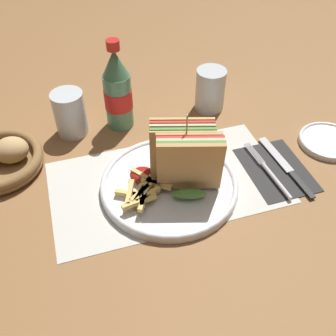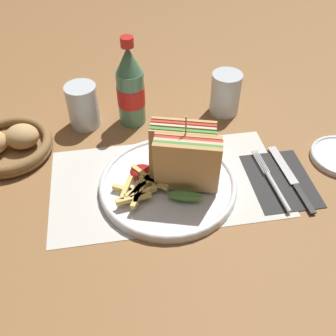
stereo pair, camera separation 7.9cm
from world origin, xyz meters
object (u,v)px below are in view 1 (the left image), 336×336
object	(u,v)px
glass_near	(210,90)
glass_far	(70,113)
plate_main	(171,185)
club_sandwich	(186,158)
side_saucer	(328,141)
knife	(286,167)
coke_bottle_near	(118,91)
fork	(271,175)

from	to	relation	value
glass_near	glass_far	xyz separation A→B (m)	(-0.34, 0.00, 0.00)
glass_near	glass_far	bearing A→B (deg)	179.52
plate_main	club_sandwich	world-z (taller)	club_sandwich
plate_main	glass_far	distance (m)	0.30
side_saucer	plate_main	bearing A→B (deg)	-175.72
knife	side_saucer	distance (m)	0.14
side_saucer	glass_far	bearing A→B (deg)	158.46
plate_main	coke_bottle_near	size ratio (longest dim) A/B	1.29
club_sandwich	glass_far	world-z (taller)	club_sandwich
fork	glass_far	xyz separation A→B (m)	(-0.37, 0.28, 0.04)
knife	glass_near	bearing A→B (deg)	102.55
fork	glass_near	distance (m)	0.28
knife	club_sandwich	bearing A→B (deg)	173.15
coke_bottle_near	glass_near	xyz separation A→B (m)	(0.23, 0.00, -0.04)
coke_bottle_near	glass_far	distance (m)	0.12
fork	side_saucer	xyz separation A→B (m)	(0.18, 0.06, -0.00)
coke_bottle_near	glass_far	size ratio (longest dim) A/B	2.05
knife	coke_bottle_near	distance (m)	0.41
plate_main	fork	xyz separation A→B (m)	(0.21, -0.03, -0.00)
fork	glass_near	xyz separation A→B (m)	(-0.03, 0.28, 0.04)
glass_near	side_saucer	bearing A→B (deg)	-45.92
plate_main	knife	distance (m)	0.25
plate_main	glass_near	xyz separation A→B (m)	(0.18, 0.24, 0.04)
glass_far	glass_near	bearing A→B (deg)	-0.48
club_sandwich	side_saucer	xyz separation A→B (m)	(0.36, 0.03, -0.07)
fork	coke_bottle_near	xyz separation A→B (m)	(-0.26, 0.27, 0.08)
fork	glass_far	world-z (taller)	glass_far
glass_far	club_sandwich	bearing A→B (deg)	-52.29
knife	glass_near	world-z (taller)	glass_near
glass_near	side_saucer	size ratio (longest dim) A/B	0.79
coke_bottle_near	side_saucer	xyz separation A→B (m)	(0.44, -0.21, -0.09)
fork	knife	distance (m)	0.05
glass_far	side_saucer	size ratio (longest dim) A/B	0.79
side_saucer	club_sandwich	bearing A→B (deg)	-174.92
plate_main	coke_bottle_near	xyz separation A→B (m)	(-0.05, 0.24, 0.08)
coke_bottle_near	side_saucer	bearing A→B (deg)	-25.92
knife	side_saucer	xyz separation A→B (m)	(0.13, 0.05, 0.00)
coke_bottle_near	side_saucer	size ratio (longest dim) A/B	1.62
glass_near	glass_far	distance (m)	0.34
club_sandwich	side_saucer	distance (m)	0.37
knife	coke_bottle_near	size ratio (longest dim) A/B	0.92
plate_main	knife	size ratio (longest dim) A/B	1.40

